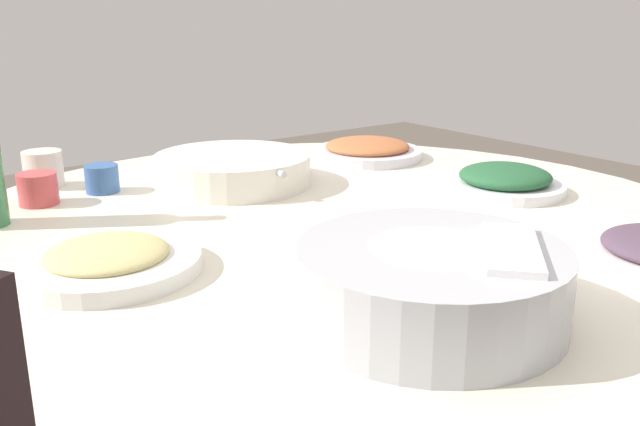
% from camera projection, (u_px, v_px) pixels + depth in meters
% --- Properties ---
extents(round_dining_table, '(1.29, 1.29, 0.76)m').
position_uv_depth(round_dining_table, '(334.00, 303.00, 1.14)').
color(round_dining_table, '#99999E').
rests_on(round_dining_table, ground).
extents(rice_bowl, '(0.29, 0.29, 0.09)m').
position_uv_depth(rice_bowl, '(431.00, 282.00, 0.74)').
color(rice_bowl, '#B2B5BA').
rests_on(rice_bowl, round_dining_table).
extents(soup_bowl, '(0.33, 0.30, 0.06)m').
position_uv_depth(soup_bowl, '(233.00, 170.00, 1.31)').
color(soup_bowl, white).
rests_on(soup_bowl, round_dining_table).
extents(dish_noodles, '(0.24, 0.24, 0.04)m').
position_uv_depth(dish_noodles, '(107.00, 260.00, 0.88)').
color(dish_noodles, white).
rests_on(dish_noodles, round_dining_table).
extents(dish_greens, '(0.22, 0.22, 0.05)m').
position_uv_depth(dish_greens, '(505.00, 181.00, 1.26)').
color(dish_greens, white).
rests_on(dish_greens, round_dining_table).
extents(dish_tofu_braise, '(0.25, 0.25, 0.05)m').
position_uv_depth(dish_tofu_braise, '(367.00, 150.00, 1.54)').
color(dish_tofu_braise, silver).
rests_on(dish_tofu_braise, round_dining_table).
extents(tea_cup_near, '(0.07, 0.07, 0.06)m').
position_uv_depth(tea_cup_near, '(38.00, 189.00, 1.18)').
color(tea_cup_near, '#C84648').
rests_on(tea_cup_near, round_dining_table).
extents(tea_cup_far, '(0.06, 0.06, 0.05)m').
position_uv_depth(tea_cup_far, '(102.00, 179.00, 1.26)').
color(tea_cup_far, '#365C99').
rests_on(tea_cup_far, round_dining_table).
extents(tea_cup_side, '(0.07, 0.07, 0.07)m').
position_uv_depth(tea_cup_side, '(43.00, 169.00, 1.29)').
color(tea_cup_side, silver).
rests_on(tea_cup_side, round_dining_table).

